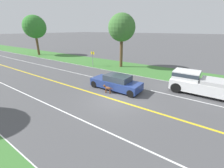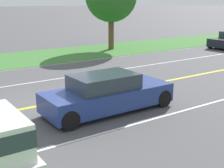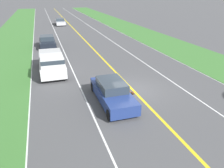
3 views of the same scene
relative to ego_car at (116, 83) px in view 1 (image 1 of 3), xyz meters
name	(u,v)px [view 1 (image 1 of 3)]	position (x,y,z in m)	size (l,w,h in m)	color
ground_plane	(115,100)	(-1.94, -1.14, -0.65)	(400.00, 400.00, 0.00)	#4C4C4F
centre_divider_line	(115,100)	(-1.94, -1.14, -0.64)	(0.18, 160.00, 0.01)	yellow
lane_edge_line_right	(149,78)	(5.06, -1.14, -0.64)	(0.14, 160.00, 0.01)	white
lane_edge_line_left	(25,159)	(-8.94, -1.14, -0.64)	(0.14, 160.00, 0.01)	white
lane_dash_same_dir	(135,87)	(1.56, -1.14, -0.64)	(0.10, 160.00, 0.01)	white
lane_dash_oncoming	(83,121)	(-5.44, -1.14, -0.64)	(0.10, 160.00, 0.01)	white
grass_verge_right	(157,72)	(8.06, -1.14, -0.63)	(6.00, 160.00, 0.03)	#3D7533
ego_car	(116,83)	(0.00, 0.00, 0.00)	(1.80, 4.77, 1.39)	navy
dog	(107,88)	(-1.19, 0.16, -0.18)	(0.27, 1.02, 0.75)	brown
pickup_truck	(202,84)	(3.27, -6.58, 0.31)	(2.01, 5.47, 1.86)	silver
roadside_tree_right_near	(122,28)	(7.80, 4.29, 4.78)	(3.74, 3.74, 7.35)	brown
roadside_tree_right_far	(35,27)	(6.86, 24.56, 5.03)	(4.54, 4.54, 7.98)	brown
street_sign	(93,57)	(5.69, 7.96, 0.76)	(0.11, 0.64, 2.21)	gray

